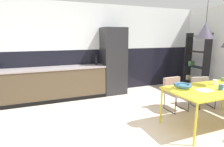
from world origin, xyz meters
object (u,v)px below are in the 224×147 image
(pendant_lamp_over_table_near, at_px, (205,31))
(open_shelf_unit, at_px, (196,62))
(open_book, at_px, (204,90))
(mug_short_terracotta, at_px, (223,79))
(refrigerator_column, at_px, (113,61))
(bottle_vinegar_dark, at_px, (96,61))
(armchair_by_stool, at_px, (175,89))
(armchair_near_window, at_px, (202,87))
(dining_table, at_px, (214,90))
(mug_glass_clear, at_px, (221,87))
(mug_wide_latte, at_px, (215,82))
(fruit_bowl, at_px, (183,85))

(pendant_lamp_over_table_near, bearing_deg, open_shelf_unit, 45.47)
(open_book, bearing_deg, mug_short_terracotta, 21.46)
(refrigerator_column, height_order, bottle_vinegar_dark, refrigerator_column)
(armchair_by_stool, distance_m, pendant_lamp_over_table_near, 1.64)
(mug_short_terracotta, bearing_deg, pendant_lamp_over_table_near, -161.97)
(armchair_by_stool, xyz_separation_m, armchair_near_window, (0.79, -0.08, -0.03))
(dining_table, relative_size, pendant_lamp_over_table_near, 1.94)
(mug_short_terracotta, distance_m, bottle_vinegar_dark, 3.27)
(open_book, bearing_deg, pendant_lamp_over_table_near, 139.50)
(armchair_by_stool, relative_size, open_shelf_unit, 0.41)
(mug_short_terracotta, height_order, pendant_lamp_over_table_near, pendant_lamp_over_table_near)
(armchair_near_window, distance_m, bottle_vinegar_dark, 2.95)
(mug_glass_clear, bearing_deg, dining_table, 94.02)
(refrigerator_column, xyz_separation_m, pendant_lamp_over_table_near, (0.62, -2.70, 0.83))
(dining_table, distance_m, mug_short_terracotta, 0.77)
(mug_wide_latte, distance_m, open_shelf_unit, 2.45)
(refrigerator_column, distance_m, open_shelf_unit, 2.77)
(refrigerator_column, distance_m, pendant_lamp_over_table_near, 2.90)
(mug_glass_clear, bearing_deg, fruit_bowl, 149.47)
(refrigerator_column, distance_m, mug_glass_clear, 3.01)
(armchair_near_window, distance_m, mug_glass_clear, 1.23)
(open_book, distance_m, bottle_vinegar_dark, 3.07)
(refrigerator_column, relative_size, bottle_vinegar_dark, 7.08)
(dining_table, height_order, mug_short_terracotta, mug_short_terracotta)
(bottle_vinegar_dark, bearing_deg, refrigerator_column, -7.08)
(mug_short_terracotta, bearing_deg, open_shelf_unit, 59.74)
(armchair_near_window, height_order, bottle_vinegar_dark, bottle_vinegar_dark)
(armchair_by_stool, bearing_deg, mug_wide_latte, 113.71)
(mug_glass_clear, xyz_separation_m, bottle_vinegar_dark, (-1.51, 2.90, 0.22))
(armchair_by_stool, bearing_deg, open_book, 77.32)
(open_shelf_unit, bearing_deg, bottle_vinegar_dark, -101.30)
(mug_glass_clear, xyz_separation_m, open_shelf_unit, (1.71, 2.26, 0.11))
(fruit_bowl, relative_size, mug_glass_clear, 2.65)
(open_book, bearing_deg, mug_wide_latte, 22.86)
(pendant_lamp_over_table_near, bearing_deg, refrigerator_column, 102.88)
(dining_table, height_order, bottle_vinegar_dark, bottle_vinegar_dark)
(armchair_by_stool, bearing_deg, open_shelf_unit, -148.95)
(armchair_near_window, xyz_separation_m, bottle_vinegar_dark, (-2.17, 1.91, 0.55))
(bottle_vinegar_dark, relative_size, pendant_lamp_over_table_near, 0.30)
(armchair_near_window, distance_m, pendant_lamp_over_table_near, 1.91)
(fruit_bowl, bearing_deg, open_book, -44.34)
(fruit_bowl, xyz_separation_m, mug_short_terracotta, (1.26, 0.13, -0.02))
(refrigerator_column, relative_size, dining_table, 1.09)
(fruit_bowl, distance_m, pendant_lamp_over_table_near, 1.06)
(refrigerator_column, distance_m, armchair_by_stool, 2.03)
(dining_table, distance_m, open_shelf_unit, 2.74)
(open_book, height_order, mug_glass_clear, mug_glass_clear)
(armchair_by_stool, relative_size, mug_glass_clear, 6.05)
(mug_wide_latte, bearing_deg, open_book, -157.14)
(bottle_vinegar_dark, xyz_separation_m, open_shelf_unit, (3.23, -0.64, -0.11))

